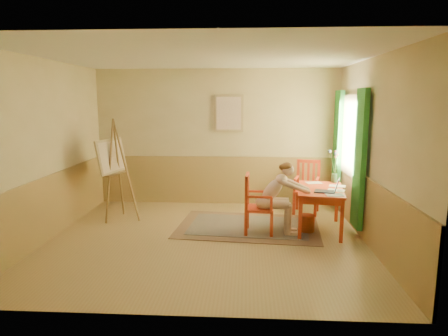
# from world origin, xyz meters

# --- Properties ---
(room) EXTENTS (5.04, 4.54, 2.84)m
(room) POSITION_xyz_m (0.00, 0.00, 1.40)
(room) COLOR tan
(room) RESTS_ON ground
(wainscot) EXTENTS (5.00, 4.50, 1.00)m
(wainscot) POSITION_xyz_m (0.00, 0.80, 0.50)
(wainscot) COLOR #AA8A4F
(wainscot) RESTS_ON room
(window) EXTENTS (0.12, 2.01, 2.20)m
(window) POSITION_xyz_m (2.42, 1.10, 1.35)
(window) COLOR white
(window) RESTS_ON room
(wall_portrait) EXTENTS (0.60, 0.05, 0.76)m
(wall_portrait) POSITION_xyz_m (0.25, 2.20, 1.90)
(wall_portrait) COLOR tan
(wall_portrait) RESTS_ON room
(rug) EXTENTS (2.53, 1.81, 0.02)m
(rug) POSITION_xyz_m (0.67, 0.66, 0.01)
(rug) COLOR #8C7251
(rug) RESTS_ON room
(table) EXTENTS (0.89, 1.29, 0.72)m
(table) POSITION_xyz_m (1.86, 0.57, 0.63)
(table) COLOR #DA4824
(table) RESTS_ON room
(chair_left) EXTENTS (0.48, 0.46, 0.99)m
(chair_left) POSITION_xyz_m (0.79, 0.34, 0.49)
(chair_left) COLOR #DA4824
(chair_left) RESTS_ON room
(chair_back) EXTENTS (0.56, 0.57, 1.02)m
(chair_back) POSITION_xyz_m (1.80, 1.62, 0.51)
(chair_back) COLOR #DA4824
(chair_back) RESTS_ON room
(figure) EXTENTS (0.89, 0.40, 1.19)m
(figure) POSITION_xyz_m (1.13, 0.33, 0.66)
(figure) COLOR #D3AD94
(figure) RESTS_ON room
(laptop) EXTENTS (0.42, 0.32, 0.23)m
(laptop) POSITION_xyz_m (1.93, 0.28, 0.77)
(laptop) COLOR #1E2338
(laptop) RESTS_ON table
(papers) EXTENTS (0.67, 1.13, 0.00)m
(papers) POSITION_xyz_m (2.02, 0.57, 0.72)
(papers) COLOR white
(papers) RESTS_ON table
(vase) EXTENTS (0.21, 0.30, 0.59)m
(vase) POSITION_xyz_m (2.18, 1.07, 0.99)
(vase) COLOR #3F724C
(vase) RESTS_ON table
(wastebasket) EXTENTS (0.33, 0.33, 0.29)m
(wastebasket) POSITION_xyz_m (1.63, 0.46, 0.14)
(wastebasket) COLOR #A74225
(wastebasket) RESTS_ON room
(easel) EXTENTS (0.69, 0.83, 1.85)m
(easel) POSITION_xyz_m (-1.78, 1.00, 1.09)
(easel) COLOR olive
(easel) RESTS_ON room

